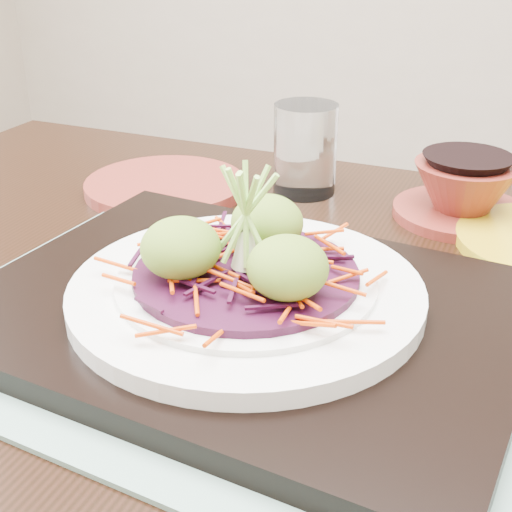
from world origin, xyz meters
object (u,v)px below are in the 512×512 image
at_px(dining_table, 260,371).
at_px(terracotta_bowl_set, 463,194).
at_px(water_glass, 305,149).
at_px(terracotta_side_plate, 165,186).
at_px(serving_tray, 246,311).
at_px(white_plate, 246,290).

height_order(dining_table, terracotta_bowl_set, terracotta_bowl_set).
relative_size(water_glass, terracotta_bowl_set, 0.67).
bearing_deg(terracotta_side_plate, water_glass, 21.70).
bearing_deg(serving_tray, water_glass, 105.69).
bearing_deg(dining_table, water_glass, 100.54).
relative_size(dining_table, terracotta_bowl_set, 7.06).
bearing_deg(terracotta_side_plate, white_plate, -49.37).
relative_size(terracotta_side_plate, water_glass, 1.81).
bearing_deg(white_plate, dining_table, 102.62).
height_order(white_plate, terracotta_side_plate, white_plate).
xyz_separation_m(terracotta_side_plate, terracotta_bowl_set, (0.33, 0.05, 0.02)).
bearing_deg(terracotta_bowl_set, terracotta_side_plate, -171.12).
bearing_deg(terracotta_bowl_set, serving_tray, -113.48).
height_order(dining_table, white_plate, white_plate).
height_order(white_plate, water_glass, water_glass).
bearing_deg(dining_table, white_plate, -76.47).
relative_size(serving_tray, terracotta_side_plate, 2.27).
distance_m(dining_table, serving_tray, 0.12).
relative_size(dining_table, terracotta_side_plate, 5.81).
distance_m(serving_tray, water_glass, 0.31).
xyz_separation_m(white_plate, terracotta_bowl_set, (0.13, 0.29, -0.01)).
distance_m(white_plate, water_glass, 0.31).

